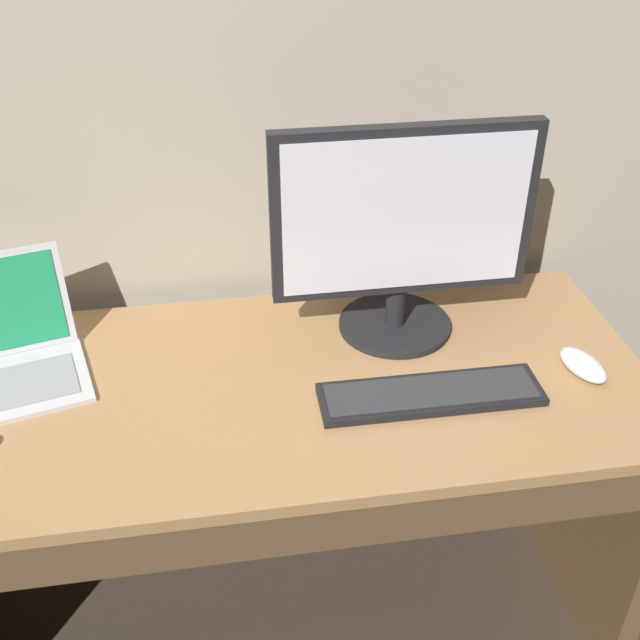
# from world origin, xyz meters

# --- Properties ---
(ground_plane) EXTENTS (14.00, 14.00, 0.00)m
(ground_plane) POSITION_xyz_m (0.00, 0.00, 0.00)
(ground_plane) COLOR #382D23
(desk) EXTENTS (1.59, 0.66, 0.75)m
(desk) POSITION_xyz_m (0.00, -0.02, 0.51)
(desk) COLOR #A87A4C
(desk) RESTS_ON ground
(laptop_silver) EXTENTS (0.36, 0.35, 0.22)m
(laptop_silver) POSITION_xyz_m (-0.50, 0.12, 0.80)
(laptop_silver) COLOR silver
(laptop_silver) RESTS_ON desk
(external_monitor) EXTENTS (0.54, 0.25, 0.47)m
(external_monitor) POSITION_xyz_m (0.32, 0.14, 0.99)
(external_monitor) COLOR black
(external_monitor) RESTS_ON desk
(wired_keyboard) EXTENTS (0.44, 0.12, 0.02)m
(wired_keyboard) POSITION_xyz_m (0.33, -0.10, 0.75)
(wired_keyboard) COLOR black
(wired_keyboard) RESTS_ON desk
(computer_mouse) EXTENTS (0.09, 0.13, 0.04)m
(computer_mouse) POSITION_xyz_m (0.66, -0.07, 0.77)
(computer_mouse) COLOR white
(computer_mouse) RESTS_ON desk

